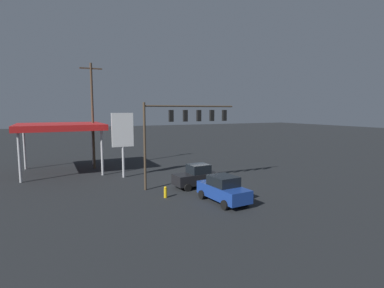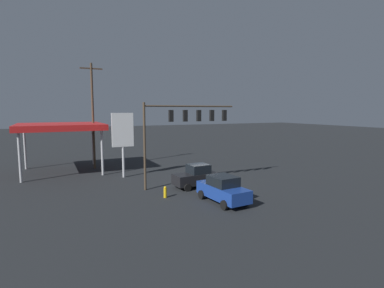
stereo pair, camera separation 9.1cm
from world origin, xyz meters
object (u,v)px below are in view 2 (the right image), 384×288
Objects in this scene: traffic_signal_assembly at (184,122)px; utility_pole at (93,114)px; sedan_far at (223,189)px; fire_hydrant at (165,192)px; price_sign at (123,133)px; hatchback_crossing at (196,176)px.

traffic_signal_assembly is 0.72× the size of utility_pole.
fire_hydrant is at bearing -134.70° from sedan_far.
price_sign is 8.77m from hatchback_crossing.
traffic_signal_assembly is at bearing 117.77° from utility_pole.
utility_pole is 2.60× the size of sedan_far.
sedan_far reaches higher than fire_hydrant.
traffic_signal_assembly is 9.70× the size of fire_hydrant.
hatchback_crossing is at bearing 173.50° from sedan_far.
traffic_signal_assembly is 6.55m from fire_hydrant.
price_sign is (-1.94, 6.05, -1.75)m from utility_pole.
sedan_far is 4.43m from fire_hydrant.
price_sign is 7.21× the size of fire_hydrant.
price_sign is at bearing -161.94° from sedan_far.
fire_hydrant is (3.36, -2.84, -0.51)m from sedan_far.
fire_hydrant is at bearing 102.60° from utility_pole.
traffic_signal_assembly is 7.35m from sedan_far.
hatchback_crossing is (-6.74, 12.52, -5.24)m from utility_pole.
hatchback_crossing reaches higher than fire_hydrant.
utility_pole reaches higher than price_sign.
hatchback_crossing is at bearing -152.44° from fire_hydrant.
traffic_signal_assembly is at bearing -135.31° from fire_hydrant.
fire_hydrant is (-3.21, 14.36, -5.75)m from utility_pole.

